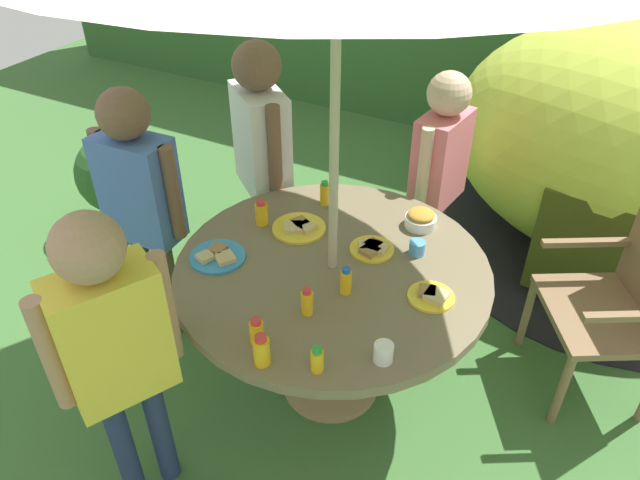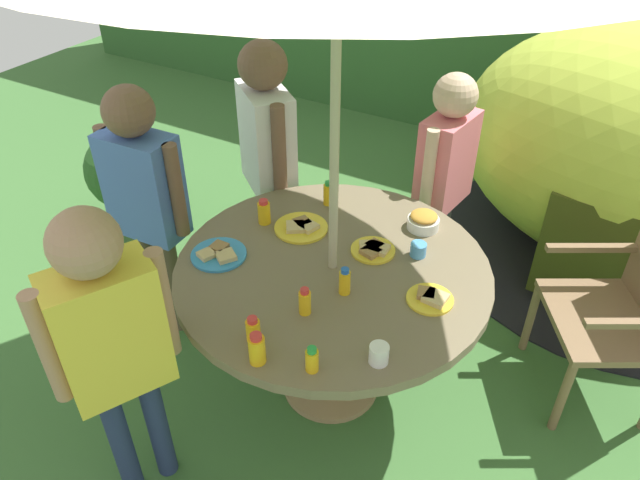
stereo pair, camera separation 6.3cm
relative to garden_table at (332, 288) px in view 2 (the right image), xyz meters
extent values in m
cube|color=#3D6B33|center=(0.00, 0.00, -0.64)|extent=(10.00, 10.00, 0.02)
cube|color=#33602D|center=(0.00, 3.26, 0.42)|extent=(9.00, 0.70, 2.09)
cylinder|color=tan|center=(0.00, 0.00, -0.61)|extent=(0.46, 0.46, 0.03)
cylinder|color=tan|center=(0.00, 0.00, -0.28)|extent=(0.14, 0.14, 0.70)
cylinder|color=#75664C|center=(0.00, 0.00, 0.10)|extent=(1.32, 1.32, 0.04)
cylinder|color=#B7AD8C|center=(0.00, 0.00, 0.52)|extent=(0.04, 0.04, 2.29)
cylinder|color=brown|center=(0.75, 0.71, -0.42)|extent=(0.04, 0.04, 0.42)
cylinder|color=brown|center=(1.00, 0.28, -0.42)|extent=(0.04, 0.04, 0.42)
cylinder|color=brown|center=(1.11, 0.91, -0.42)|extent=(0.04, 0.04, 0.42)
cube|color=brown|center=(1.05, 0.60, -0.19)|extent=(0.65, 0.68, 0.04)
cube|color=brown|center=(0.93, 0.81, 0.03)|extent=(0.41, 0.25, 0.03)
cylinder|color=black|center=(1.02, 1.83, -0.62)|extent=(2.37, 2.37, 0.01)
cube|color=#3E4516|center=(0.96, 1.08, -0.24)|extent=(0.60, 0.08, 0.64)
cylinder|color=#595960|center=(-1.80, 0.57, -0.53)|extent=(0.26, 0.26, 0.20)
sphere|color=#285623|center=(-1.80, 0.57, -0.21)|extent=(0.51, 0.51, 0.51)
cylinder|color=#3F3F47|center=(0.15, 1.03, -0.34)|extent=(0.08, 0.08, 0.58)
cylinder|color=#3F3F47|center=(0.13, 0.89, -0.34)|extent=(0.08, 0.08, 0.58)
cube|color=#EA727F|center=(0.14, 0.96, 0.19)|extent=(0.23, 0.36, 0.49)
cylinder|color=#D8B293|center=(0.16, 1.15, 0.22)|extent=(0.06, 0.06, 0.44)
cylinder|color=#D8B293|center=(0.11, 0.78, 0.22)|extent=(0.06, 0.06, 0.44)
sphere|color=#D8B293|center=(0.14, 0.96, 0.55)|extent=(0.22, 0.22, 0.22)
cylinder|color=#3F3F47|center=(-0.75, 0.61, -0.31)|extent=(0.09, 0.09, 0.64)
cylinder|color=#3F3F47|center=(-0.63, 0.51, -0.31)|extent=(0.09, 0.09, 0.64)
cube|color=white|center=(-0.69, 0.56, 0.28)|extent=(0.41, 0.39, 0.54)
cylinder|color=brown|center=(-0.85, 0.69, 0.31)|extent=(0.07, 0.07, 0.48)
cylinder|color=brown|center=(-0.53, 0.43, 0.31)|extent=(0.07, 0.07, 0.48)
sphere|color=brown|center=(-0.69, 0.56, 0.67)|extent=(0.24, 0.24, 0.24)
cylinder|color=brown|center=(-1.05, -0.05, -0.32)|extent=(0.08, 0.08, 0.61)
cylinder|color=brown|center=(-0.90, -0.04, -0.32)|extent=(0.08, 0.08, 0.61)
cube|color=#4C72C6|center=(-0.98, -0.04, 0.24)|extent=(0.36, 0.21, 0.51)
cylinder|color=brown|center=(-1.17, -0.05, 0.27)|extent=(0.07, 0.07, 0.46)
cylinder|color=brown|center=(-0.78, -0.03, 0.27)|extent=(0.07, 0.07, 0.46)
sphere|color=brown|center=(-0.98, -0.04, 0.61)|extent=(0.23, 0.23, 0.23)
cylinder|color=navy|center=(-0.46, -0.87, -0.32)|extent=(0.08, 0.08, 0.61)
cylinder|color=navy|center=(-0.39, -0.74, -0.32)|extent=(0.08, 0.08, 0.61)
cube|color=yellow|center=(-0.42, -0.81, 0.24)|extent=(0.33, 0.40, 0.51)
cylinder|color=tan|center=(-0.51, -0.98, 0.26)|extent=(0.07, 0.07, 0.46)
cylinder|color=tan|center=(-0.33, -0.63, 0.26)|extent=(0.07, 0.07, 0.46)
sphere|color=tan|center=(-0.42, -0.81, 0.61)|extent=(0.23, 0.23, 0.23)
cylinder|color=white|center=(0.22, 0.44, 0.15)|extent=(0.14, 0.14, 0.05)
ellipsoid|color=gold|center=(0.22, 0.44, 0.18)|extent=(0.12, 0.12, 0.04)
cylinder|color=#338CD8|center=(-0.45, -0.18, 0.13)|extent=(0.24, 0.24, 0.01)
cube|color=tan|center=(-0.41, -0.19, 0.14)|extent=(0.11, 0.11, 0.02)
cube|color=#9E7547|center=(-0.47, -0.15, 0.14)|extent=(0.07, 0.07, 0.02)
cube|color=tan|center=(-0.49, -0.22, 0.14)|extent=(0.08, 0.08, 0.02)
cylinder|color=yellow|center=(0.43, 0.00, 0.13)|extent=(0.18, 0.18, 0.01)
cube|color=tan|center=(0.45, 0.00, 0.14)|extent=(0.09, 0.09, 0.02)
cube|color=#9E7547|center=(0.41, 0.01, 0.14)|extent=(0.08, 0.08, 0.02)
cylinder|color=yellow|center=(0.10, 0.17, 0.13)|extent=(0.19, 0.19, 0.01)
cube|color=tan|center=(0.13, 0.18, 0.14)|extent=(0.08, 0.08, 0.02)
cube|color=#9E7547|center=(0.10, 0.19, 0.14)|extent=(0.08, 0.08, 0.02)
cube|color=tan|center=(0.08, 0.17, 0.14)|extent=(0.09, 0.09, 0.02)
cube|color=#9E7547|center=(0.11, 0.14, 0.14)|extent=(0.09, 0.09, 0.02)
cylinder|color=yellow|center=(-0.25, 0.17, 0.13)|extent=(0.24, 0.24, 0.01)
cube|color=tan|center=(-0.22, 0.17, 0.14)|extent=(0.09, 0.09, 0.02)
cube|color=#9E7547|center=(-0.26, 0.19, 0.14)|extent=(0.09, 0.09, 0.02)
cube|color=tan|center=(-0.27, 0.14, 0.14)|extent=(0.11, 0.11, 0.02)
cylinder|color=yellow|center=(-0.25, 0.41, 0.17)|extent=(0.04, 0.04, 0.11)
cylinder|color=green|center=(-0.25, 0.41, 0.23)|extent=(0.03, 0.03, 0.02)
cylinder|color=yellow|center=(0.12, -0.12, 0.17)|extent=(0.05, 0.05, 0.10)
cylinder|color=blue|center=(0.12, -0.12, 0.23)|extent=(0.03, 0.03, 0.02)
cylinder|color=yellow|center=(-0.04, -0.51, 0.16)|extent=(0.05, 0.05, 0.09)
cylinder|color=red|center=(-0.04, -0.51, 0.22)|extent=(0.04, 0.04, 0.02)
cylinder|color=yellow|center=(0.21, -0.53, 0.16)|extent=(0.05, 0.05, 0.09)
cylinder|color=green|center=(0.21, -0.53, 0.21)|extent=(0.03, 0.03, 0.02)
cylinder|color=yellow|center=(-0.42, 0.13, 0.17)|extent=(0.06, 0.06, 0.10)
cylinder|color=red|center=(-0.42, 0.13, 0.23)|extent=(0.04, 0.04, 0.02)
cylinder|color=yellow|center=(0.04, -0.30, 0.17)|extent=(0.05, 0.05, 0.10)
cylinder|color=red|center=(0.04, -0.30, 0.23)|extent=(0.03, 0.03, 0.02)
cylinder|color=yellow|center=(0.03, -0.59, 0.17)|extent=(0.06, 0.06, 0.11)
cylinder|color=red|center=(0.03, -0.59, 0.24)|extent=(0.04, 0.04, 0.02)
cylinder|color=#4C99D8|center=(0.28, 0.24, 0.15)|extent=(0.07, 0.07, 0.06)
cylinder|color=white|center=(0.39, -0.38, 0.16)|extent=(0.07, 0.07, 0.07)
camera|label=1|loc=(0.86, -1.75, 1.69)|focal=33.77mm
camera|label=2|loc=(0.92, -1.72, 1.69)|focal=33.77mm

